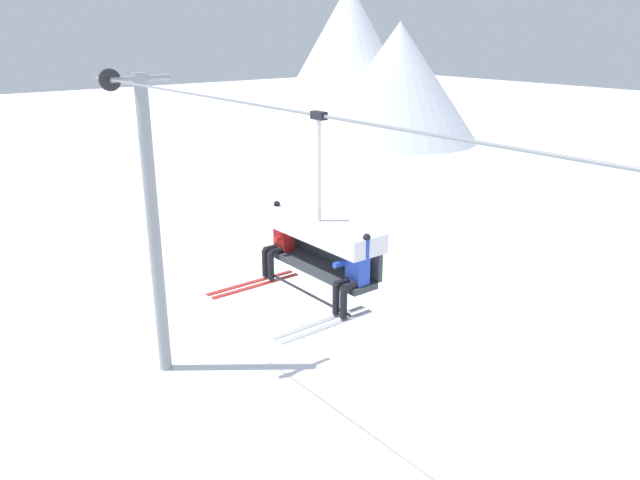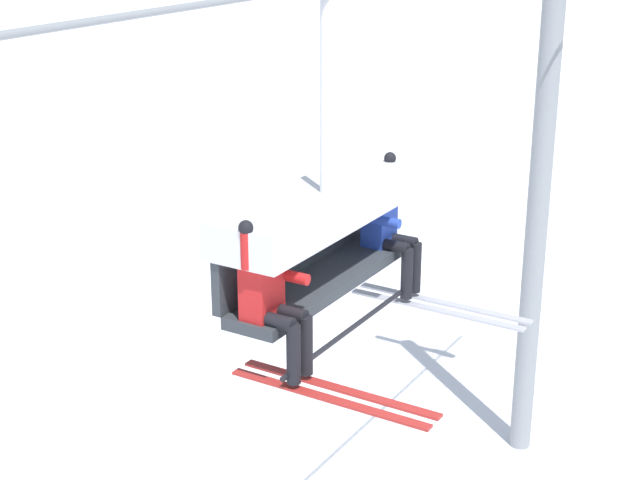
{
  "view_description": "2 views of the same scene",
  "coord_description": "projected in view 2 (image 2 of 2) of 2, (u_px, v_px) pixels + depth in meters",
  "views": [
    {
      "loc": [
        8.64,
        -6.64,
        9.82
      ],
      "look_at": [
        1.41,
        -0.96,
        6.69
      ],
      "focal_mm": 35.0,
      "sensor_mm": 36.0,
      "label": 1
    },
    {
      "loc": [
        -5.48,
        -4.77,
        9.27
      ],
      "look_at": [
        1.08,
        -0.82,
        6.53
      ],
      "focal_mm": 55.0,
      "sensor_mm": 36.0,
      "label": 2
    }
  ],
  "objects": [
    {
      "name": "lift_tower_far",
      "position": [
        540.0,
        197.0,
        15.81
      ],
      "size": [
        0.36,
        1.88,
        8.85
      ],
      "color": "gray",
      "rests_on": "ground_plane"
    },
    {
      "name": "skier_blue",
      "position": [
        391.0,
        227.0,
        9.0
      ],
      "size": [
        0.48,
        1.7,
        1.34
      ],
      "color": "#2847B7"
    },
    {
      "name": "chairlift_chair",
      "position": [
        317.0,
        223.0,
        8.23
      ],
      "size": [
        2.35,
        0.74,
        2.87
      ],
      "color": "#33383D"
    },
    {
      "name": "skier_red",
      "position": [
        275.0,
        298.0,
        7.44
      ],
      "size": [
        0.48,
        1.7,
        1.34
      ],
      "color": "red"
    }
  ]
}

